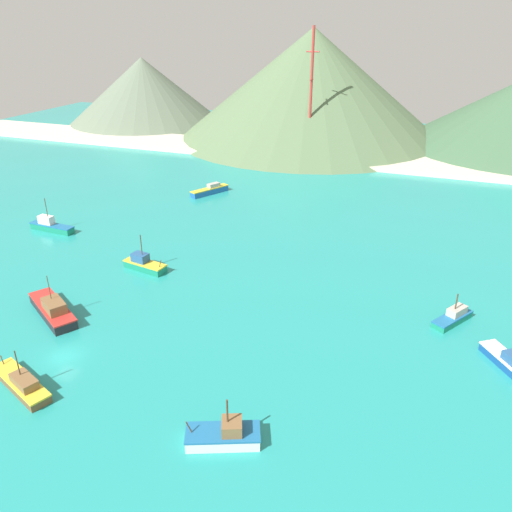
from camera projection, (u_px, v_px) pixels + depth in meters
ground at (182, 258)px, 85.55m from camera, size 260.00×280.00×0.50m
fishing_boat_0 at (144, 264)px, 80.65m from camera, size 7.67×3.63×6.03m
fishing_boat_1 at (224, 435)px, 47.60m from camera, size 7.66×5.33×5.13m
fishing_boat_2 at (210, 190)px, 115.72m from camera, size 6.27×9.53×2.31m
fishing_boat_3 at (51, 226)px, 95.47m from camera, size 9.49×2.46×6.50m
fishing_boat_4 at (22, 383)px, 54.55m from camera, size 9.79×5.71×5.16m
fishing_boat_5 at (453, 317)px, 66.65m from camera, size 5.26×6.73×4.27m
fishing_boat_6 at (53, 309)px, 67.85m from camera, size 11.10×8.40×6.33m
fishing_boat_7 at (511, 363)px, 57.66m from camera, size 6.49×7.90×5.00m
beach_strip at (300, 154)px, 148.06m from camera, size 247.00×19.44×1.20m
hill_west at (144, 91)px, 188.57m from camera, size 59.11×59.11×24.11m
hill_central at (312, 85)px, 162.74m from camera, size 88.36×88.36×34.64m
radio_tower at (311, 95)px, 136.69m from camera, size 3.53×2.82×35.29m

